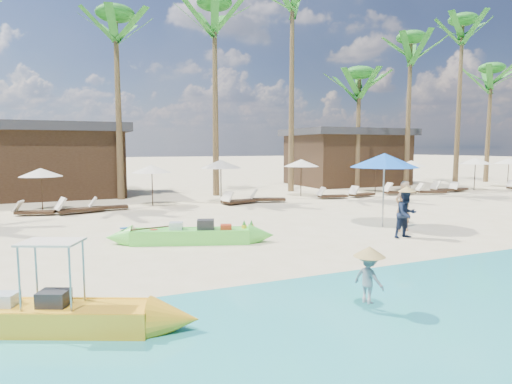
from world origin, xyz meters
name	(u,v)px	position (x,y,z in m)	size (l,w,h in m)	color
ground	(295,249)	(0.00, 0.00, 0.00)	(240.00, 240.00, 0.00)	beige
wet_sand_strip	(426,309)	(0.00, -5.00, 0.00)	(240.00, 4.50, 0.01)	tan
green_canoe	(191,235)	(-2.56, 1.87, 0.24)	(5.48, 2.17, 0.72)	#59E545
yellow_canoe	(41,317)	(-6.33, -3.30, 0.24)	(5.28, 2.62, 1.46)	yellow
tourist	(403,206)	(4.67, 0.81, 0.88)	(0.64, 0.42, 1.75)	tan
vendor_green	(406,214)	(3.98, -0.10, 0.78)	(0.76, 0.59, 1.56)	#131E36
vendor_yellow	(369,278)	(-1.08, -4.72, 0.63)	(0.58, 0.33, 0.90)	gray
blue_umbrella	(384,160)	(4.60, 1.77, 2.44)	(2.50, 2.50, 2.69)	#99999E
resort_parasol_4	(41,172)	(-7.14, 11.04, 1.77)	(1.90, 1.90, 1.96)	#332114
lounger_4_left	(33,211)	(-7.44, 9.72, 0.19)	(1.76, 0.96, 0.57)	#332114
lounger_4_right	(77,209)	(-5.69, 9.51, 0.23)	(2.09, 1.14, 0.68)	#332114
resort_parasol_5	(152,169)	(-2.20, 10.83, 1.85)	(1.99, 1.99, 2.05)	#332114
lounger_5_left	(107,206)	(-4.43, 10.00, 0.19)	(1.73, 0.60, 0.58)	#332114
resort_parasol_6	(221,164)	(1.34, 10.66, 2.03)	(2.19, 2.19, 2.26)	#332114
lounger_6_left	(238,200)	(1.88, 9.59, 0.21)	(1.91, 1.11, 0.62)	#332114
lounger_6_right	(235,200)	(1.86, 9.89, 0.20)	(1.79, 0.80, 0.59)	#332114
resort_parasol_7	(301,163)	(6.65, 11.58, 1.98)	(2.13, 2.13, 2.20)	#332114
lounger_7_left	(266,198)	(3.56, 9.83, 0.21)	(1.94, 1.13, 0.63)	#332114
lounger_7_right	(331,195)	(7.59, 9.79, 0.20)	(1.81, 0.77, 0.60)	#332114
resort_parasol_8	(376,161)	(11.98, 11.40, 2.03)	(2.19, 2.19, 2.25)	#332114
lounger_8_left	(361,194)	(9.64, 9.78, 0.20)	(1.84, 0.88, 0.60)	#332114
resort_parasol_9	(411,163)	(14.73, 11.26, 1.84)	(1.98, 1.98, 2.04)	#332114
lounger_9_left	(398,191)	(12.43, 9.83, 0.23)	(2.08, 0.99, 0.68)	#332114
lounger_9_right	(429,191)	(14.52, 9.39, 0.20)	(1.88, 1.13, 0.61)	#332114
resort_parasol_10	(476,161)	(19.40, 10.24, 1.98)	(2.13, 2.13, 2.20)	#332114
lounger_10_left	(443,189)	(16.16, 9.83, 0.23)	(2.01, 0.66, 0.68)	#332114
lounger_10_right	(458,189)	(17.43, 9.82, 0.20)	(1.82, 1.02, 0.59)	#332114
resort_parasol_11	(509,161)	(23.57, 10.87, 1.90)	(2.05, 2.05, 2.11)	#332114
palm_3	(116,42)	(-3.36, 14.27, 8.58)	(2.08, 2.08, 10.52)	brown
palm_4	(215,35)	(2.15, 14.01, 9.45)	(2.08, 2.08, 11.70)	brown
palm_5	(292,23)	(7.45, 14.38, 10.82)	(2.08, 2.08, 13.60)	brown
palm_6	(359,88)	(12.84, 14.52, 7.05)	(2.08, 2.08, 8.51)	brown
palm_7	(410,61)	(16.57, 13.68, 8.99)	(2.08, 2.08, 11.08)	brown
palm_8	(462,49)	(21.07, 13.33, 10.18)	(2.08, 2.08, 12.70)	brown
palm_9	(491,84)	(26.21, 14.81, 8.06)	(2.08, 2.08, 9.82)	brown
pavilion_west	(31,160)	(-8.00, 17.50, 2.19)	(10.80, 6.60, 4.30)	#332114
pavilion_east	(346,156)	(14.00, 17.50, 2.20)	(8.80, 6.60, 4.30)	#332114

